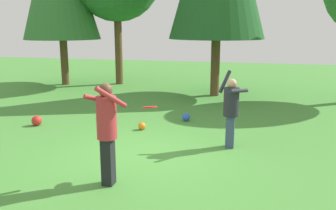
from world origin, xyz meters
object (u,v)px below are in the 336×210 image
(frisbee, at_px, (150,107))
(ball_orange, at_px, (142,126))
(ball_blue, at_px, (186,117))
(person_catcher, at_px, (107,125))
(ball_red, at_px, (37,121))
(person_thrower, at_px, (231,107))

(frisbee, xyz_separation_m, ball_orange, (-1.01, 2.68, -1.16))
(frisbee, relative_size, ball_blue, 1.60)
(person_catcher, distance_m, ball_red, 4.62)
(person_catcher, xyz_separation_m, ball_orange, (-0.45, 3.30, -0.96))
(ball_orange, bearing_deg, person_thrower, -19.93)
(person_thrower, distance_m, frisbee, 2.29)
(person_thrower, distance_m, ball_orange, 2.63)
(frisbee, height_order, ball_red, frisbee)
(person_thrower, xyz_separation_m, ball_blue, (-1.38, 1.99, -0.81))
(person_thrower, relative_size, ball_blue, 7.35)
(frisbee, bearing_deg, ball_blue, 90.68)
(person_catcher, xyz_separation_m, ball_red, (-3.38, 3.01, -0.93))
(person_thrower, distance_m, person_catcher, 3.11)
(ball_red, bearing_deg, ball_orange, 5.64)
(ball_orange, relative_size, ball_blue, 0.86)
(person_catcher, bearing_deg, frisbee, -0.00)
(person_catcher, bearing_deg, person_thrower, 4.23)
(person_thrower, bearing_deg, ball_red, -59.89)
(frisbee, height_order, ball_blue, frisbee)
(person_catcher, xyz_separation_m, frisbee, (0.56, 0.63, 0.20))
(frisbee, bearing_deg, person_thrower, 53.81)
(ball_orange, xyz_separation_m, ball_red, (-2.93, -0.29, 0.04))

